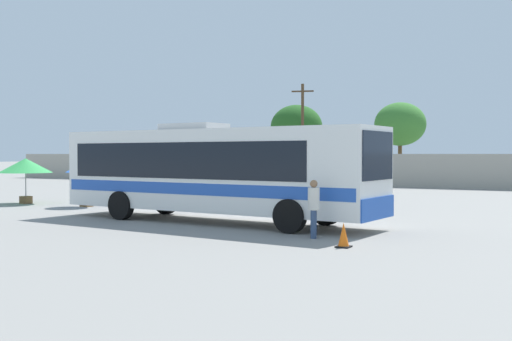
{
  "coord_description": "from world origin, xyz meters",
  "views": [
    {
      "loc": [
        9.99,
        -18.51,
        2.39
      ],
      "look_at": [
        -0.06,
        0.19,
        1.81
      ],
      "focal_mm": 42.94,
      "sensor_mm": 36.0,
      "label": 1
    }
  ],
  "objects": [
    {
      "name": "coach_bus_white_blue",
      "position": [
        -1.56,
        -0.35,
        1.86
      ],
      "size": [
        12.28,
        3.54,
        3.47
      ],
      "color": "white",
      "rests_on": "ground_plane"
    },
    {
      "name": "parked_car_leftmost_grey",
      "position": [
        -15.34,
        21.22,
        0.79
      ],
      "size": [
        4.5,
        2.28,
        1.49
      ],
      "color": "slate",
      "rests_on": "ground_plane"
    },
    {
      "name": "vendor_umbrella_secondary_green",
      "position": [
        -13.67,
        2.11,
        1.81
      ],
      "size": [
        2.51,
        2.51,
        2.18
      ],
      "color": "gray",
      "rests_on": "ground_plane"
    },
    {
      "name": "perimeter_wall",
      "position": [
        0.0,
        25.25,
        1.2
      ],
      "size": [
        80.0,
        0.3,
        2.39
      ],
      "primitive_type": "cube",
      "color": "#9E998C",
      "rests_on": "ground_plane"
    },
    {
      "name": "ground_plane",
      "position": [
        0.0,
        10.0,
        0.0
      ],
      "size": [
        300.0,
        300.0,
        0.0
      ],
      "primitive_type": "plane",
      "color": "gray"
    },
    {
      "name": "traffic_cone_on_apron",
      "position": [
        4.6,
        -3.75,
        0.31
      ],
      "size": [
        0.36,
        0.36,
        0.64
      ],
      "color": "black",
      "rests_on": "ground_plane"
    },
    {
      "name": "parked_car_second_silver",
      "position": [
        -10.04,
        21.44,
        0.79
      ],
      "size": [
        4.33,
        2.25,
        1.5
      ],
      "color": "#B7BABF",
      "rests_on": "ground_plane"
    },
    {
      "name": "vendor_umbrella_near_gate_blue",
      "position": [
        -9.87,
        2.21,
        1.75
      ],
      "size": [
        1.84,
        1.84,
        2.07
      ],
      "color": "gray",
      "rests_on": "ground_plane"
    },
    {
      "name": "utility_pole_near",
      "position": [
        -10.2,
        27.03,
        4.22
      ],
      "size": [
        1.76,
        0.6,
        8.07
      ],
      "color": "#4C3823",
      "rests_on": "ground_plane"
    },
    {
      "name": "roadside_tree_midleft",
      "position": [
        -3.1,
        30.35,
        4.78
      ],
      "size": [
        4.11,
        4.11,
        6.54
      ],
      "color": "brown",
      "rests_on": "ground_plane"
    },
    {
      "name": "attendant_by_bus_door",
      "position": [
        3.26,
        -2.54,
        0.94
      ],
      "size": [
        0.4,
        0.4,
        1.66
      ],
      "color": "#33476B",
      "rests_on": "ground_plane"
    },
    {
      "name": "roadside_tree_left",
      "position": [
        -12.48,
        30.85,
        4.78
      ],
      "size": [
        4.58,
        4.58,
        6.73
      ],
      "color": "brown",
      "rests_on": "ground_plane"
    }
  ]
}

